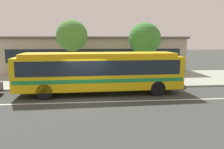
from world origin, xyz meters
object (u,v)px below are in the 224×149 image
pedestrian_waiting_near_sign (45,72)px  street_tree_near_stop (72,36)px  bus_stop_sign (167,65)px  transit_bus (100,70)px  street_tree_mid_block (145,39)px

pedestrian_waiting_near_sign → street_tree_near_stop: (2.14, 1.34, 2.87)m
pedestrian_waiting_near_sign → bus_stop_sign: 9.80m
transit_bus → bus_stop_sign: size_ratio=4.50×
transit_bus → bus_stop_sign: (5.40, 2.04, 0.06)m
bus_stop_sign → transit_bus: bearing=-159.3°
street_tree_near_stop → street_tree_mid_block: 6.41m
pedestrian_waiting_near_sign → street_tree_near_stop: size_ratio=0.31×
transit_bus → bus_stop_sign: transit_bus is taller
street_tree_near_stop → street_tree_mid_block: street_tree_near_stop is taller
transit_bus → street_tree_near_stop: (-2.18, 4.56, 2.31)m
bus_stop_sign → pedestrian_waiting_near_sign: bearing=173.1°
transit_bus → street_tree_mid_block: (4.22, 4.78, 2.07)m
transit_bus → street_tree_mid_block: 6.71m
bus_stop_sign → street_tree_near_stop: bearing=161.6°
transit_bus → bus_stop_sign: 5.77m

